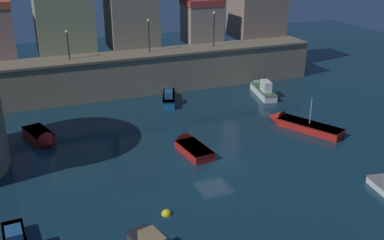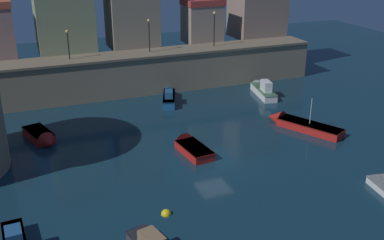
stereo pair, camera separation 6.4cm
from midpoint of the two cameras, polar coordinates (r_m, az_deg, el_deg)
ground_plane at (r=34.85m, az=2.80°, el=-4.87°), size 96.72×96.72×0.00m
quay_wall at (r=49.92m, az=-5.69°, el=6.00°), size 38.36×3.98×4.25m
old_town_backdrop at (r=52.75m, az=-6.62°, el=13.48°), size 35.60×5.11×9.61m
quay_lamp_0 at (r=47.48m, az=-15.16°, el=9.65°), size 0.32×0.32×2.94m
quay_lamp_1 at (r=49.04m, az=-5.33°, el=11.05°), size 0.32×0.32×3.48m
quay_lamp_2 at (r=51.57m, az=2.83°, el=11.88°), size 0.32×0.32×3.85m
moored_boat_0 at (r=36.03m, az=-0.26°, el=-3.29°), size 2.15×4.67×1.58m
moored_boat_3 at (r=41.32m, az=13.14°, el=-0.47°), size 4.64×7.04×3.38m
moored_boat_4 at (r=49.68m, az=8.68°, el=3.85°), size 2.55×6.47×2.07m
moored_boat_6 at (r=46.99m, az=-2.83°, el=2.98°), size 3.05×5.85×1.64m
moored_boat_7 at (r=39.50m, az=-18.15°, el=-2.01°), size 2.71×4.50×1.49m
mooring_buoy_0 at (r=28.40m, az=-3.16°, el=-11.61°), size 0.63×0.63×0.63m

